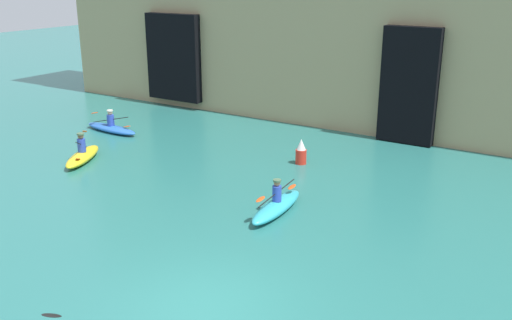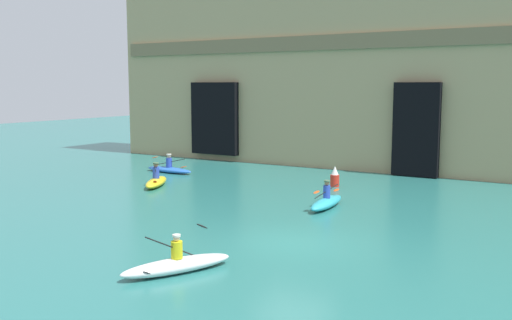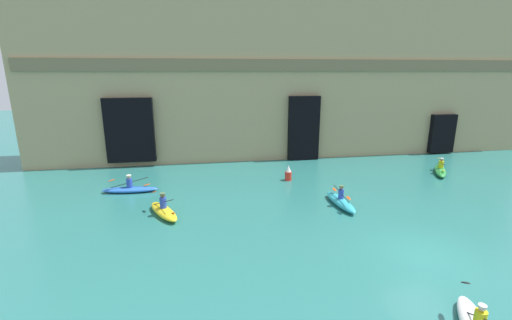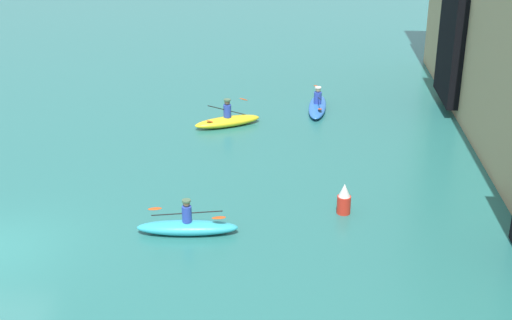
# 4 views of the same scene
# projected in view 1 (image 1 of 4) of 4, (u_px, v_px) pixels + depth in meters

# --- Properties ---
(ground_plane) EXTENTS (120.00, 120.00, 0.00)m
(ground_plane) POSITION_uv_depth(u_px,v_px,m) (207.00, 302.00, 13.68)
(ground_plane) COLOR #28706B
(kayak_yellow) EXTENTS (2.00, 2.98, 1.22)m
(kayak_yellow) POSITION_uv_depth(u_px,v_px,m) (83.00, 155.00, 23.70)
(kayak_yellow) COLOR yellow
(kayak_yellow) RESTS_ON ground
(kayak_cyan) EXTENTS (0.92, 3.16, 1.17)m
(kayak_cyan) POSITION_uv_depth(u_px,v_px,m) (277.00, 206.00, 18.65)
(kayak_cyan) COLOR #33B2C6
(kayak_cyan) RESTS_ON ground
(kayak_blue) EXTENTS (3.39, 1.01, 1.10)m
(kayak_blue) POSITION_uv_depth(u_px,v_px,m) (111.00, 128.00, 28.03)
(kayak_blue) COLOR blue
(kayak_blue) RESTS_ON ground
(marker_buoy) EXTENTS (0.45, 0.45, 1.05)m
(marker_buoy) POSITION_uv_depth(u_px,v_px,m) (301.00, 152.00, 23.34)
(marker_buoy) COLOR red
(marker_buoy) RESTS_ON ground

